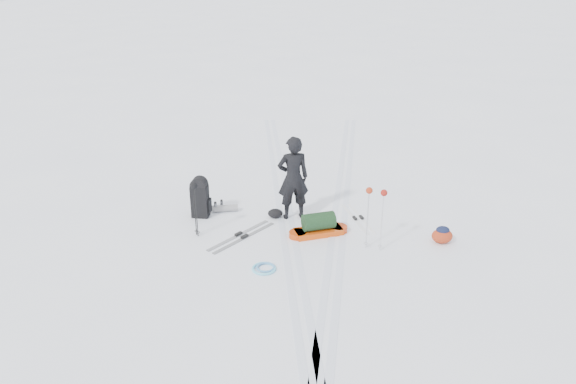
# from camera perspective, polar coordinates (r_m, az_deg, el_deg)

# --- Properties ---
(ground) EXTENTS (200.00, 200.00, 0.00)m
(ground) POSITION_cam_1_polar(r_m,az_deg,el_deg) (12.59, -0.00, -4.07)
(ground) COLOR white
(ground) RESTS_ON ground
(ski_tracks) EXTENTS (3.38, 17.97, 0.01)m
(ski_tracks) POSITION_cam_1_polar(r_m,az_deg,el_deg) (13.39, 2.60, -2.31)
(ski_tracks) COLOR silver
(ski_tracks) RESTS_ON ground
(skier) EXTENTS (0.80, 0.61, 1.99)m
(skier) POSITION_cam_1_polar(r_m,az_deg,el_deg) (12.86, 0.52, 1.43)
(skier) COLOR black
(skier) RESTS_ON ground
(pulk_sled) EXTENTS (1.40, 0.75, 0.52)m
(pulk_sled) POSITION_cam_1_polar(r_m,az_deg,el_deg) (12.42, 3.12, -3.50)
(pulk_sled) COLOR #C7430B
(pulk_sled) RESTS_ON ground
(expedition_rucksack) EXTENTS (1.07, 0.54, 0.99)m
(expedition_rucksack) POSITION_cam_1_polar(r_m,az_deg,el_deg) (13.29, -8.62, -0.61)
(expedition_rucksack) COLOR black
(expedition_rucksack) RESTS_ON ground
(ski_poles_black) EXTENTS (0.16, 0.16, 1.28)m
(ski_poles_black) POSITION_cam_1_polar(r_m,az_deg,el_deg) (12.15, -9.49, -0.01)
(ski_poles_black) COLOR black
(ski_poles_black) RESTS_ON ground
(ski_poles_silver) EXTENTS (0.42, 0.26, 1.39)m
(ski_poles_silver) POSITION_cam_1_polar(r_m,az_deg,el_deg) (11.52, 8.94, -0.68)
(ski_poles_silver) COLOR #BABCC1
(ski_poles_silver) RESTS_ON ground
(touring_skis_grey) EXTENTS (1.41, 1.59, 0.07)m
(touring_skis_grey) POSITION_cam_1_polar(r_m,az_deg,el_deg) (12.42, -4.75, -4.50)
(touring_skis_grey) COLOR gray
(touring_skis_grey) RESTS_ON ground
(touring_skis_white) EXTENTS (0.65, 1.66, 0.06)m
(touring_skis_white) POSITION_cam_1_polar(r_m,az_deg,el_deg) (13.27, 7.13, -2.70)
(touring_skis_white) COLOR silver
(touring_skis_white) RESTS_ON ground
(rope_coil) EXTENTS (0.61, 0.61, 0.06)m
(rope_coil) POSITION_cam_1_polar(r_m,az_deg,el_deg) (11.19, -2.40, -7.72)
(rope_coil) COLOR #61CBEB
(rope_coil) RESTS_ON ground
(small_daypack) EXTENTS (0.48, 0.38, 0.39)m
(small_daypack) POSITION_cam_1_polar(r_m,az_deg,el_deg) (12.51, 15.40, -4.23)
(small_daypack) COLOR maroon
(small_daypack) RESTS_ON ground
(thermos_pair) EXTENTS (0.21, 0.24, 0.27)m
(thermos_pair) POSITION_cam_1_polar(r_m,az_deg,el_deg) (13.63, -7.07, -1.43)
(thermos_pair) COLOR slate
(thermos_pair) RESTS_ON ground
(stuff_sack) EXTENTS (0.41, 0.36, 0.22)m
(stuff_sack) POSITION_cam_1_polar(r_m,az_deg,el_deg) (13.20, -1.30, -2.18)
(stuff_sack) COLOR black
(stuff_sack) RESTS_ON ground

